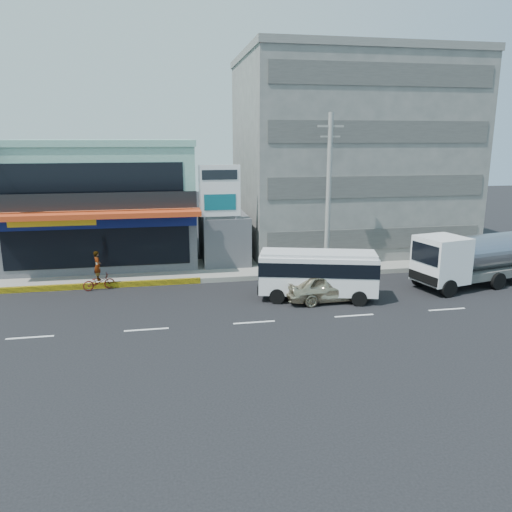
{
  "coord_description": "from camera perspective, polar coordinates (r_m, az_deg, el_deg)",
  "views": [
    {
      "loc": [
        -4.0,
        -21.9,
        8.53
      ],
      "look_at": [
        0.89,
        4.29,
        2.2
      ],
      "focal_mm": 35.0,
      "sensor_mm": 36.0,
      "label": 1
    }
  ],
  "objects": [
    {
      "name": "shop_building",
      "position": [
        36.35,
        -16.89,
        5.63
      ],
      "size": [
        12.4,
        11.7,
        8.0
      ],
      "color": "#47464B",
      "rests_on": "ground"
    },
    {
      "name": "gap_structure",
      "position": [
        34.8,
        -3.78,
        2.1
      ],
      "size": [
        3.0,
        6.0,
        3.5
      ],
      "primitive_type": "cube",
      "color": "#47464B",
      "rests_on": "ground"
    },
    {
      "name": "utility_pole_near",
      "position": [
        31.14,
        8.28,
        7.0
      ],
      "size": [
        1.6,
        0.3,
        10.0
      ],
      "color": "#999993",
      "rests_on": "ground"
    },
    {
      "name": "minibus",
      "position": [
        26.94,
        7.08,
        -1.72
      ],
      "size": [
        6.58,
        3.61,
        2.62
      ],
      "color": "white",
      "rests_on": "ground"
    },
    {
      "name": "tanker_truck",
      "position": [
        31.76,
        23.59,
        -0.22
      ],
      "size": [
        8.27,
        4.0,
        3.13
      ],
      "color": "white",
      "rests_on": "ground"
    },
    {
      "name": "motorcycle_rider",
      "position": [
        29.98,
        -17.56,
        -2.31
      ],
      "size": [
        1.88,
        1.12,
        2.28
      ],
      "color": "#520E0B",
      "rests_on": "ground"
    },
    {
      "name": "satellite_dish",
      "position": [
        33.51,
        -3.62,
        4.84
      ],
      "size": [
        1.5,
        1.5,
        0.15
      ],
      "primitive_type": "cylinder",
      "color": "slate",
      "rests_on": "gap_structure"
    },
    {
      "name": "sedan",
      "position": [
        26.96,
        8.38,
        -3.41
      ],
      "size": [
        4.86,
        2.11,
        1.63
      ],
      "primitive_type": "imported",
      "rotation": [
        0.0,
        0.0,
        1.61
      ],
      "color": "#C5B997",
      "rests_on": "ground"
    },
    {
      "name": "ground",
      "position": [
        23.84,
        -0.21,
        -7.6
      ],
      "size": [
        120.0,
        120.0,
        0.0
      ],
      "primitive_type": "plane",
      "color": "black",
      "rests_on": "ground"
    },
    {
      "name": "concrete_building",
      "position": [
        39.49,
        10.38,
        10.93
      ],
      "size": [
        16.0,
        12.0,
        14.0
      ],
      "primitive_type": "cube",
      "color": "gray",
      "rests_on": "ground"
    },
    {
      "name": "sidewalk",
      "position": [
        33.72,
        5.25,
        -1.08
      ],
      "size": [
        70.0,
        5.0,
        0.3
      ],
      "primitive_type": "cube",
      "color": "gray",
      "rests_on": "ground"
    },
    {
      "name": "billboard",
      "position": [
        31.5,
        -4.16,
        6.77
      ],
      "size": [
        2.6,
        0.18,
        6.9
      ],
      "color": "gray",
      "rests_on": "ground"
    }
  ]
}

